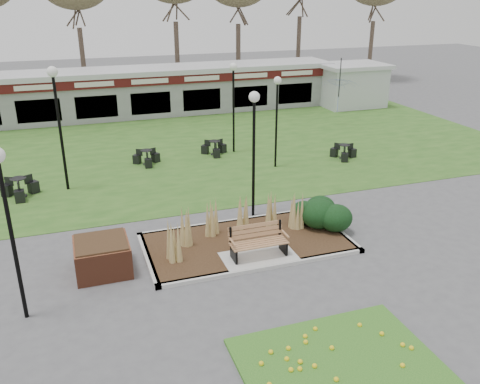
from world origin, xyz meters
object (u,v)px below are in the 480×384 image
object	(u,v)px
lamp_post_near_left	(5,198)
bistro_set_c	(147,160)
bistro_set_a	(215,150)
lamp_post_far_right	(233,88)
patio_umbrella	(339,95)
park_bench	(258,241)
lamp_post_far_left	(56,102)
lamp_post_mid_right	(277,102)
service_hut	(351,84)
food_pavilion	(147,91)
brick_planter	(102,256)
bistro_set_d	(344,154)
bistro_set_b	(20,190)
lamp_post_near_right	(254,127)

from	to	relation	value
lamp_post_near_left	bistro_set_c	world-z (taller)	lamp_post_near_left
bistro_set_a	lamp_post_far_right	bearing A→B (deg)	7.42
bistro_set_c	bistro_set_a	bearing A→B (deg)	7.02
patio_umbrella	bistro_set_a	bearing A→B (deg)	-159.19
park_bench	patio_umbrella	bearing A→B (deg)	53.03
bistro_set_a	patio_umbrella	distance (m)	9.12
lamp_post_far_left	lamp_post_mid_right	bearing A→B (deg)	-0.95
patio_umbrella	lamp_post_near_left	bearing A→B (deg)	-139.13
park_bench	service_hut	world-z (taller)	service_hut
food_pavilion	lamp_post_near_left	distance (m)	21.62
brick_planter	bistro_set_a	xyz separation A→B (m)	(6.04, 9.40, -0.23)
bistro_set_d	patio_umbrella	size ratio (longest dim) A/B	0.46
bistro_set_b	brick_planter	bearing A→B (deg)	-69.26
food_pavilion	lamp_post_near_left	size ratio (longest dim) A/B	5.68
bistro_set_b	bistro_set_d	world-z (taller)	bistro_set_b
lamp_post_far_left	bistro_set_a	distance (m)	7.97
lamp_post_near_left	bistro_set_b	bearing A→B (deg)	93.78
service_hut	lamp_post_near_right	distance (m)	19.48
lamp_post_far_left	bistro_set_d	world-z (taller)	lamp_post_far_left
park_bench	food_pavilion	world-z (taller)	food_pavilion
bistro_set_a	bistro_set_d	size ratio (longest dim) A/B	1.01
bistro_set_c	bistro_set_d	bearing A→B (deg)	-13.57
lamp_post_near_left	bistro_set_a	world-z (taller)	lamp_post_near_left
park_bench	lamp_post_mid_right	world-z (taller)	lamp_post_mid_right
service_hut	lamp_post_mid_right	world-z (taller)	lamp_post_mid_right
lamp_post_mid_right	bistro_set_a	xyz separation A→B (m)	(-2.08, 2.61, -2.69)
brick_planter	lamp_post_near_left	world-z (taller)	lamp_post_near_left
park_bench	lamp_post_far_right	size ratio (longest dim) A/B	0.40
park_bench	brick_planter	distance (m)	4.47
lamp_post_near_right	bistro_set_b	world-z (taller)	lamp_post_near_right
lamp_post_far_right	bistro_set_d	xyz separation A→B (m)	(4.57, -2.69, -2.89)
service_hut	lamp_post_near_right	xyz separation A→B (m)	(-12.55, -14.80, 1.76)
food_pavilion	patio_umbrella	bearing A→B (deg)	-32.35
lamp_post_near_left	lamp_post_far_left	size ratio (longest dim) A/B	0.89
lamp_post_mid_right	brick_planter	bearing A→B (deg)	-140.08
bistro_set_c	patio_umbrella	distance (m)	12.37
lamp_post_near_left	bistro_set_a	xyz separation A→B (m)	(8.02, 11.02, -2.91)
lamp_post_near_left	bistro_set_c	bearing A→B (deg)	66.12
park_bench	service_hut	size ratio (longest dim) A/B	0.39
bistro_set_d	lamp_post_far_right	bearing A→B (deg)	149.48
park_bench	lamp_post_near_left	bearing A→B (deg)	-172.25
lamp_post_mid_right	bistro_set_b	distance (m)	10.98
lamp_post_near_left	lamp_post_mid_right	bearing A→B (deg)	39.78
food_pavilion	lamp_post_far_right	world-z (taller)	lamp_post_far_right
bistro_set_a	bistro_set_c	size ratio (longest dim) A/B	1.00
lamp_post_mid_right	bistro_set_d	size ratio (longest dim) A/B	3.21
brick_planter	patio_umbrella	world-z (taller)	patio_umbrella
service_hut	lamp_post_far_left	world-z (taller)	lamp_post_far_left
lamp_post_near_left	bistro_set_c	size ratio (longest dim) A/B	3.42
park_bench	lamp_post_far_left	bearing A→B (deg)	124.01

